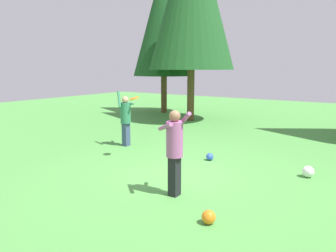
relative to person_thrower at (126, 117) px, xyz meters
name	(u,v)px	position (x,y,z in m)	size (l,w,h in m)	color
ground_plane	(178,175)	(3.04, -1.52, -0.99)	(40.00, 40.00, 0.00)	#4C9342
person_thrower	(126,117)	(0.00, 0.00, 0.00)	(0.67, 0.67, 1.84)	#38476B
person_catcher	(175,145)	(3.66, -2.63, 0.06)	(0.75, 0.72, 1.76)	black
frisbee	(134,98)	(1.27, -1.05, 0.75)	(0.37, 0.37, 0.09)	orange
ball_blue	(210,157)	(3.11, 0.04, -0.89)	(0.21, 0.21, 0.21)	blue
ball_white	(308,172)	(5.70, 0.09, -0.85)	(0.28, 0.28, 0.28)	white
ball_orange	(209,217)	(4.80, -3.34, -0.87)	(0.24, 0.24, 0.24)	orange
tree_far_left	(164,20)	(-3.61, 7.38, 4.23)	(3.49, 3.49, 8.35)	brown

